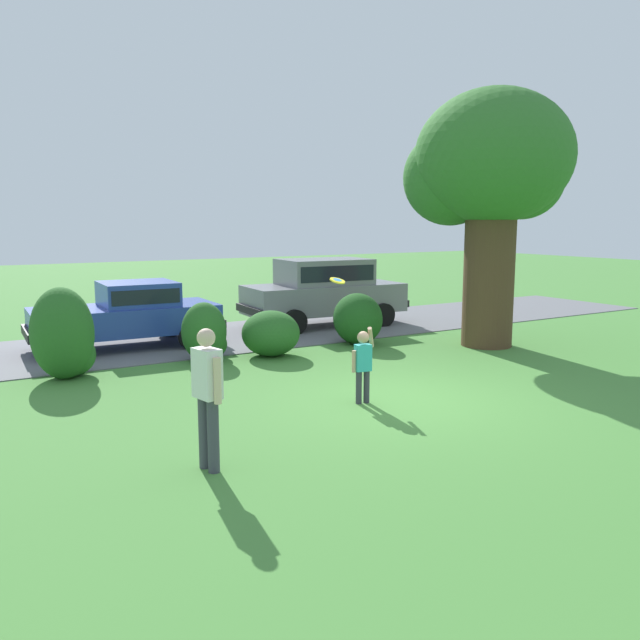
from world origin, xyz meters
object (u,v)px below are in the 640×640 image
object	(u,v)px
parked_suv	(324,289)
child_thrower	(363,361)
frisbee	(337,281)
oak_tree_large	(489,172)
parked_sedan	(129,312)
adult_onlooker	(208,391)

from	to	relation	value
parked_suv	child_thrower	size ratio (longest dim) A/B	3.73
frisbee	oak_tree_large	bearing A→B (deg)	16.91
parked_suv	frisbee	bearing A→B (deg)	-119.41
child_thrower	frisbee	bearing A→B (deg)	79.10
parked_sedan	adult_onlooker	bearing A→B (deg)	-98.37
child_thrower	adult_onlooker	bearing A→B (deg)	-156.39
parked_sedan	oak_tree_large	bearing A→B (deg)	-28.45
frisbee	adult_onlooker	bearing A→B (deg)	-143.62
oak_tree_large	frisbee	world-z (taller)	oak_tree_large
oak_tree_large	parked_suv	bearing A→B (deg)	113.07
parked_sedan	adult_onlooker	distance (m)	8.27
frisbee	child_thrower	bearing A→B (deg)	-100.90
oak_tree_large	parked_suv	world-z (taller)	oak_tree_large
child_thrower	frisbee	xyz separation A→B (m)	(0.22, 1.13, 1.22)
frisbee	parked_suv	bearing A→B (deg)	60.59
child_thrower	parked_sedan	bearing A→B (deg)	106.72
parked_suv	child_thrower	xyz separation A→B (m)	(-3.58, -7.09, -0.36)
frisbee	parked_sedan	bearing A→B (deg)	111.76
parked_suv	oak_tree_large	bearing A→B (deg)	-66.93
parked_sedan	parked_suv	world-z (taller)	parked_suv
oak_tree_large	parked_sedan	bearing A→B (deg)	151.55
parked_suv	child_thrower	world-z (taller)	parked_suv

